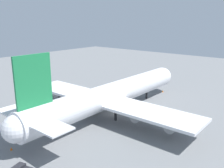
{
  "coord_description": "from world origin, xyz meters",
  "views": [
    {
      "loc": [
        -51.67,
        -42.88,
        26.94
      ],
      "look_at": [
        0.0,
        0.0,
        9.1
      ],
      "focal_mm": 39.29,
      "sensor_mm": 36.0,
      "label": 1
    }
  ],
  "objects_px": {
    "catering_truck": "(80,90)",
    "cargo_airplane": "(112,95)",
    "safety_cone_tail": "(11,149)",
    "safety_cone_nose": "(163,91)"
  },
  "relations": [
    {
      "from": "cargo_airplane",
      "to": "safety_cone_tail",
      "type": "distance_m",
      "value": 30.01
    },
    {
      "from": "cargo_airplane",
      "to": "safety_cone_tail",
      "type": "xyz_separation_m",
      "value": [
        -29.3,
        3.38,
        -5.55
      ]
    },
    {
      "from": "safety_cone_nose",
      "to": "safety_cone_tail",
      "type": "distance_m",
      "value": 59.01
    },
    {
      "from": "catering_truck",
      "to": "safety_cone_tail",
      "type": "distance_m",
      "value": 42.37
    },
    {
      "from": "cargo_airplane",
      "to": "safety_cone_tail",
      "type": "bearing_deg",
      "value": 173.41
    },
    {
      "from": "cargo_airplane",
      "to": "safety_cone_nose",
      "type": "bearing_deg",
      "value": -1.38
    },
    {
      "from": "catering_truck",
      "to": "cargo_airplane",
      "type": "bearing_deg",
      "value": -110.68
    },
    {
      "from": "safety_cone_tail",
      "to": "safety_cone_nose",
      "type": "bearing_deg",
      "value": -3.98
    },
    {
      "from": "catering_truck",
      "to": "safety_cone_nose",
      "type": "relative_size",
      "value": 5.29
    },
    {
      "from": "catering_truck",
      "to": "safety_cone_tail",
      "type": "relative_size",
      "value": 6.03
    }
  ]
}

